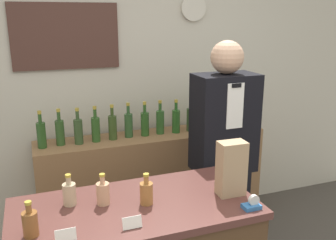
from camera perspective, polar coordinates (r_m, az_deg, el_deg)
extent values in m
cube|color=beige|center=(3.30, -6.81, 5.96)|extent=(5.20, 0.06, 2.70)
cube|color=#492D26|center=(3.14, -15.31, 12.19)|extent=(0.84, 0.02, 0.52)
cylinder|color=beige|center=(3.42, 3.90, 16.71)|extent=(0.23, 0.03, 0.23)
cube|color=#8E6642|center=(3.39, -2.20, -9.59)|extent=(1.98, 0.38, 0.91)
cube|color=#542D28|center=(1.98, -5.06, -13.29)|extent=(1.25, 0.62, 0.04)
cube|color=black|center=(2.99, 7.98, -14.55)|extent=(0.33, 0.26, 0.81)
cube|color=black|center=(2.69, 8.58, -0.47)|extent=(0.44, 0.26, 0.70)
cube|color=white|center=(2.54, 10.19, 2.09)|extent=(0.12, 0.01, 0.31)
cube|color=black|center=(2.51, 10.38, 5.20)|extent=(0.07, 0.01, 0.03)
sphere|color=tan|center=(2.60, 9.00, 9.44)|extent=(0.23, 0.23, 0.23)
cylinder|color=#9E998E|center=(3.49, 8.77, -0.26)|extent=(0.16, 0.16, 0.09)
sphere|color=#2D6B2D|center=(3.46, 8.87, 1.96)|extent=(0.22, 0.22, 0.22)
cube|color=tan|center=(2.04, 9.63, -7.29)|extent=(0.15, 0.10, 0.30)
cube|color=#2D66A8|center=(1.98, 12.58, -12.74)|extent=(0.09, 0.06, 0.02)
cylinder|color=silver|center=(1.97, 12.94, -11.81)|extent=(0.06, 0.02, 0.06)
cube|color=white|center=(1.74, -15.33, -16.60)|extent=(0.09, 0.02, 0.06)
cube|color=white|center=(1.77, -5.49, -15.29)|extent=(0.09, 0.02, 0.06)
cylinder|color=brown|center=(1.80, -20.24, -14.67)|extent=(0.07, 0.07, 0.11)
cylinder|color=brown|center=(1.77, -20.48, -12.52)|extent=(0.03, 0.03, 0.04)
cylinder|color=#B29933|center=(1.76, -20.56, -11.75)|extent=(0.03, 0.03, 0.01)
cylinder|color=tan|center=(2.01, -14.78, -10.89)|extent=(0.07, 0.07, 0.11)
cylinder|color=tan|center=(1.98, -14.94, -8.91)|extent=(0.03, 0.03, 0.04)
cylinder|color=#B29933|center=(1.97, -14.99, -8.20)|extent=(0.03, 0.03, 0.01)
cylinder|color=tan|center=(1.98, -9.87, -11.01)|extent=(0.07, 0.07, 0.11)
cylinder|color=tan|center=(1.95, -9.98, -8.99)|extent=(0.03, 0.03, 0.04)
cylinder|color=#B29933|center=(1.94, -10.02, -8.27)|extent=(0.03, 0.03, 0.01)
cylinder|color=#A06A35|center=(1.96, -3.31, -11.12)|extent=(0.07, 0.07, 0.11)
cylinder|color=#A06A35|center=(1.93, -3.35, -9.08)|extent=(0.03, 0.03, 0.04)
cylinder|color=#B29933|center=(1.91, -3.36, -8.36)|extent=(0.03, 0.03, 0.01)
cylinder|color=#284E20|center=(3.04, -18.72, -2.23)|extent=(0.07, 0.07, 0.20)
cylinder|color=#284E20|center=(3.01, -18.95, 0.24)|extent=(0.03, 0.03, 0.07)
cylinder|color=#B29933|center=(3.00, -19.03, 1.11)|extent=(0.03, 0.03, 0.02)
cylinder|color=#2C4E23|center=(3.07, -16.13, -1.89)|extent=(0.07, 0.07, 0.20)
cylinder|color=#2C4E23|center=(3.03, -16.33, 0.56)|extent=(0.03, 0.03, 0.07)
cylinder|color=#B29933|center=(3.02, -16.39, 1.43)|extent=(0.03, 0.03, 0.02)
cylinder|color=#324B28|center=(3.05, -13.49, -1.76)|extent=(0.07, 0.07, 0.20)
cylinder|color=#324B28|center=(3.02, -13.66, 0.71)|extent=(0.03, 0.03, 0.07)
cylinder|color=#B29933|center=(3.01, -13.71, 1.58)|extent=(0.03, 0.03, 0.02)
cylinder|color=#2B5322|center=(3.08, -10.95, -1.44)|extent=(0.07, 0.07, 0.20)
cylinder|color=#2B5322|center=(3.05, -11.08, 1.00)|extent=(0.03, 0.03, 0.07)
cylinder|color=#B29933|center=(3.04, -11.13, 1.86)|extent=(0.03, 0.03, 0.02)
cylinder|color=#344B21|center=(3.11, -8.44, -1.16)|extent=(0.07, 0.07, 0.20)
cylinder|color=#344B21|center=(3.08, -8.54, 1.26)|extent=(0.03, 0.03, 0.07)
cylinder|color=#B29933|center=(3.06, -8.57, 2.12)|extent=(0.03, 0.03, 0.02)
cylinder|color=#2D532B|center=(3.16, -6.02, -0.83)|extent=(0.07, 0.07, 0.20)
cylinder|color=#2D532B|center=(3.12, -6.10, 1.56)|extent=(0.03, 0.03, 0.07)
cylinder|color=#B29933|center=(3.11, -6.12, 2.41)|extent=(0.03, 0.03, 0.02)
cylinder|color=#295421|center=(3.18, -3.54, -0.64)|extent=(0.07, 0.07, 0.20)
cylinder|color=#295421|center=(3.15, -3.58, 1.74)|extent=(0.03, 0.03, 0.07)
cylinder|color=#B29933|center=(3.14, -3.60, 2.58)|extent=(0.03, 0.03, 0.02)
cylinder|color=#2B5625|center=(3.23, -1.20, -0.37)|extent=(0.07, 0.07, 0.20)
cylinder|color=#2B5625|center=(3.19, -1.22, 1.98)|extent=(0.03, 0.03, 0.07)
cylinder|color=#B29933|center=(3.18, -1.22, 2.80)|extent=(0.03, 0.03, 0.02)
cylinder|color=#275922|center=(3.26, 1.23, -0.22)|extent=(0.07, 0.07, 0.20)
cylinder|color=#275922|center=(3.22, 1.24, 2.11)|extent=(0.03, 0.03, 0.07)
cylinder|color=#B29933|center=(3.21, 1.24, 2.93)|extent=(0.03, 0.03, 0.02)
cylinder|color=#314C27|center=(3.32, 3.43, 0.04)|extent=(0.07, 0.07, 0.20)
cylinder|color=#314C27|center=(3.28, 3.47, 2.32)|extent=(0.03, 0.03, 0.07)
cylinder|color=#B29933|center=(3.27, 3.49, 3.13)|extent=(0.03, 0.03, 0.02)
cylinder|color=#304B20|center=(3.37, 5.67, 0.22)|extent=(0.07, 0.07, 0.20)
cylinder|color=#304B20|center=(3.33, 5.73, 2.48)|extent=(0.03, 0.03, 0.07)
cylinder|color=#B29933|center=(3.32, 5.76, 3.27)|extent=(0.03, 0.03, 0.02)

